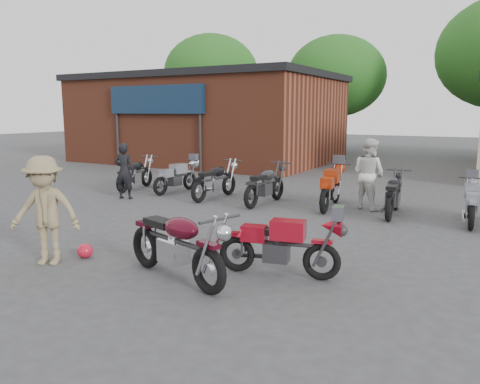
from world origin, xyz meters
The scene contains 17 objects.
ground centered at (0.00, 0.00, 0.00)m, with size 90.00×90.00×0.00m, color #39393C.
brick_building centered at (-9.00, 14.00, 2.00)m, with size 12.00×8.00×4.00m, color brown.
tree_0 centered at (-14.00, 22.00, 4.10)m, with size 6.56×6.56×8.20m, color #174D14, non-canonical shape.
tree_1 centered at (-5.00, 22.00, 3.70)m, with size 5.92×5.92×7.40m, color #174D14, non-canonical shape.
vintage_motorcycle centered at (0.17, -0.78, 0.63)m, with size 2.16×0.71×1.25m, color #450816, non-canonical shape.
sportbike centered at (1.43, 0.16, 0.53)m, with size 1.83×0.60×1.06m, color #A20D1E, non-canonical shape.
helmet centered at (-1.88, -0.68, 0.13)m, with size 0.27×0.27×0.25m, color red.
person_dark centered at (-5.19, 3.83, 0.81)m, with size 0.59×0.39×1.61m, color black.
person_light centered at (1.28, 5.86, 0.91)m, with size 0.89×0.69×1.83m, color silver.
person_tan centered at (-2.17, -1.20, 0.90)m, with size 1.16×0.67×1.80m, color #8A7855.
row_bike_0 centered at (-6.05, 5.23, 0.56)m, with size 1.93×0.64×1.12m, color black, non-canonical shape.
row_bike_1 centered at (-4.56, 5.43, 0.53)m, with size 1.83×0.60×1.06m, color gray, non-canonical shape.
row_bike_2 centered at (-2.93, 5.14, 0.58)m, with size 2.01×0.66×1.17m, color black, non-canonical shape.
row_bike_3 centered at (-1.31, 5.13, 0.59)m, with size 2.04×0.67×1.18m, color #242527, non-canonical shape.
row_bike_4 centered at (0.41, 5.50, 0.60)m, with size 2.07×0.68×1.20m, color #A92E0E, non-canonical shape.
row_bike_5 centered at (2.02, 5.40, 0.57)m, with size 1.96×0.65×1.14m, color black, non-canonical shape.
row_bike_6 centered at (3.71, 5.38, 0.53)m, with size 1.81×0.60×1.05m, color gray, non-canonical shape.
Camera 1 is at (4.28, -6.11, 2.49)m, focal length 35.00 mm.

